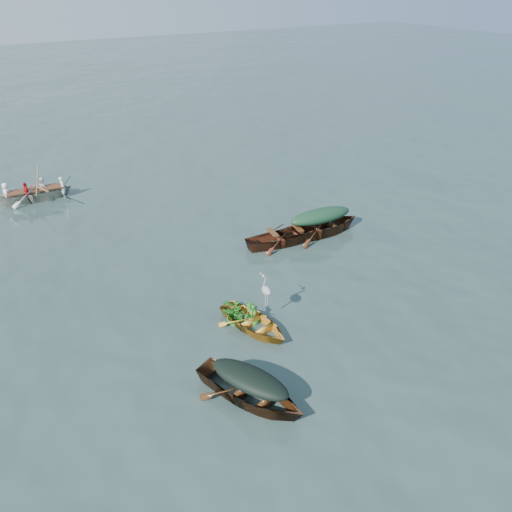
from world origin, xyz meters
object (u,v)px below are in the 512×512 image
at_px(heron, 267,295).
at_px(dark_covered_boat, 250,399).
at_px(yellow_dinghy, 254,329).
at_px(open_wooden_boat, 285,244).
at_px(rowed_boat, 38,200).
at_px(green_tarp_boat, 319,235).

bearing_deg(heron, dark_covered_boat, -142.77).
bearing_deg(dark_covered_boat, yellow_dinghy, 33.33).
xyz_separation_m(open_wooden_boat, rowed_boat, (-6.95, 8.64, 0.00)).
relative_size(rowed_boat, heron, 4.48).
xyz_separation_m(yellow_dinghy, open_wooden_boat, (3.44, 3.67, 0.00)).
xyz_separation_m(dark_covered_boat, green_tarp_boat, (6.29, 5.78, 0.00)).
relative_size(dark_covered_boat, heron, 3.98).
height_order(yellow_dinghy, green_tarp_boat, green_tarp_boat).
distance_m(open_wooden_boat, rowed_boat, 11.09).
height_order(green_tarp_boat, rowed_boat, green_tarp_boat).
relative_size(dark_covered_boat, rowed_boat, 0.89).
bearing_deg(yellow_dinghy, dark_covered_boat, -136.27).
bearing_deg(open_wooden_boat, dark_covered_boat, 147.94).
bearing_deg(green_tarp_boat, yellow_dinghy, 129.42).
xyz_separation_m(yellow_dinghy, rowed_boat, (-3.52, 12.31, 0.00)).
relative_size(yellow_dinghy, heron, 3.09).
bearing_deg(heron, yellow_dinghy, -174.81).
height_order(yellow_dinghy, open_wooden_boat, open_wooden_boat).
bearing_deg(heron, rowed_boat, 94.19).
xyz_separation_m(yellow_dinghy, heron, (0.52, 0.18, 0.83)).
bearing_deg(open_wooden_boat, green_tarp_boat, -86.03).
relative_size(open_wooden_boat, rowed_boat, 0.98).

